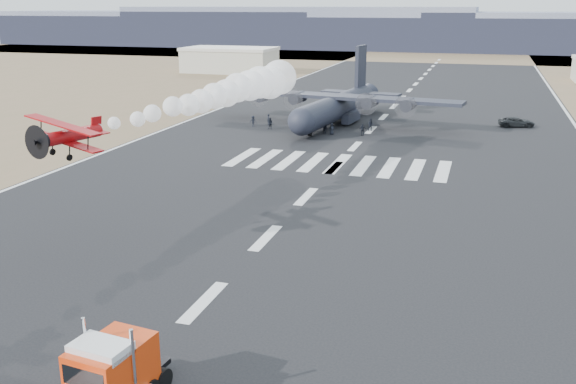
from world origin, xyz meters
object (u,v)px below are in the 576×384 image
at_px(crew_b, 371,125).
at_px(semi_truck, 105,380).
at_px(aerobatic_biplane, 67,135).
at_px(support_vehicle, 517,122).
at_px(hangar_left, 230,60).
at_px(crew_g, 268,120).
at_px(crew_a, 308,127).
at_px(crew_c, 253,121).
at_px(crew_h, 270,123).
at_px(crew_e, 332,129).
at_px(transport_aircraft, 338,104).
at_px(crew_d, 363,130).
at_px(crew_f, 324,128).

bearing_deg(crew_b, semi_truck, -100.01).
bearing_deg(aerobatic_biplane, support_vehicle, 68.83).
xyz_separation_m(hangar_left, crew_g, (36.05, -73.48, -2.58)).
relative_size(aerobatic_biplane, crew_b, 3.71).
distance_m(semi_truck, crew_b, 71.20).
bearing_deg(crew_g, aerobatic_biplane, -26.15).
xyz_separation_m(crew_a, crew_c, (-9.24, 2.22, 0.02)).
relative_size(support_vehicle, crew_g, 3.19).
bearing_deg(crew_a, support_vehicle, -86.93).
bearing_deg(crew_h, support_vehicle, 9.13).
relative_size(aerobatic_biplane, crew_c, 4.04).
distance_m(support_vehicle, crew_e, 29.20).
bearing_deg(hangar_left, crew_a, -60.74).
bearing_deg(crew_e, aerobatic_biplane, -130.05).
distance_m(crew_e, crew_h, 9.81).
relative_size(transport_aircraft, crew_e, 23.36).
xyz_separation_m(transport_aircraft, crew_a, (-2.40, -9.23, -2.11)).
height_order(crew_a, crew_b, crew_b).
height_order(crew_c, crew_h, crew_h).
relative_size(transport_aircraft, crew_h, 22.69).
bearing_deg(crew_e, semi_truck, -116.51).
height_order(transport_aircraft, crew_d, transport_aircraft).
relative_size(crew_c, crew_g, 1.01).
xyz_separation_m(transport_aircraft, support_vehicle, (26.80, 4.54, -2.19)).
relative_size(crew_d, crew_f, 0.99).
bearing_deg(crew_f, crew_e, 19.02).
xyz_separation_m(crew_d, crew_g, (-15.55, 4.23, -0.04)).
distance_m(semi_truck, crew_d, 67.13).
height_order(support_vehicle, crew_f, crew_f).
relative_size(aerobatic_biplane, support_vehicle, 1.27).
relative_size(support_vehicle, crew_e, 3.12).
height_order(semi_truck, crew_c, semi_truck).
height_order(crew_b, crew_f, crew_b).
height_order(crew_d, crew_f, crew_f).
height_order(hangar_left, semi_truck, hangar_left).
bearing_deg(aerobatic_biplane, crew_a, 91.65).
relative_size(hangar_left, crew_h, 14.15).
bearing_deg(crew_d, crew_a, -13.00).
bearing_deg(crew_e, crew_d, -24.84).
distance_m(crew_d, crew_g, 16.12).
bearing_deg(support_vehicle, crew_f, 103.95).
distance_m(crew_b, crew_g, 16.01).
xyz_separation_m(crew_f, crew_h, (-8.53, 0.95, -0.01)).
bearing_deg(semi_truck, crew_d, 97.83).
distance_m(hangar_left, crew_a, 89.11).
xyz_separation_m(semi_truck, crew_c, (-18.30, 69.34, -0.97)).
bearing_deg(crew_h, semi_truck, -88.47).
xyz_separation_m(hangar_left, transport_aircraft, (45.95, -68.48, -0.49)).
xyz_separation_m(crew_b, crew_e, (-4.81, -4.55, -0.06)).
relative_size(crew_d, crew_h, 1.00).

